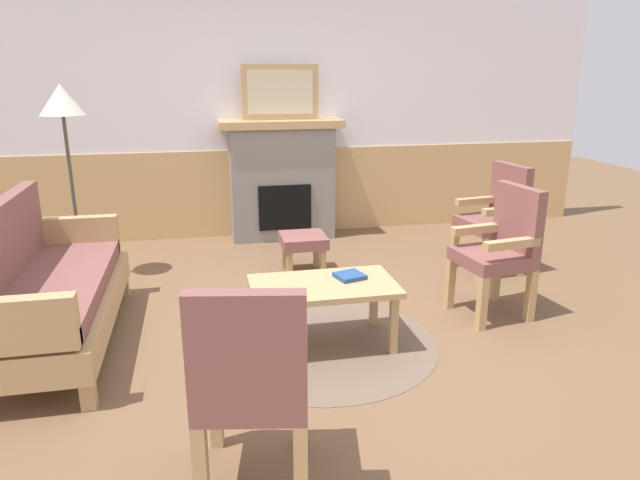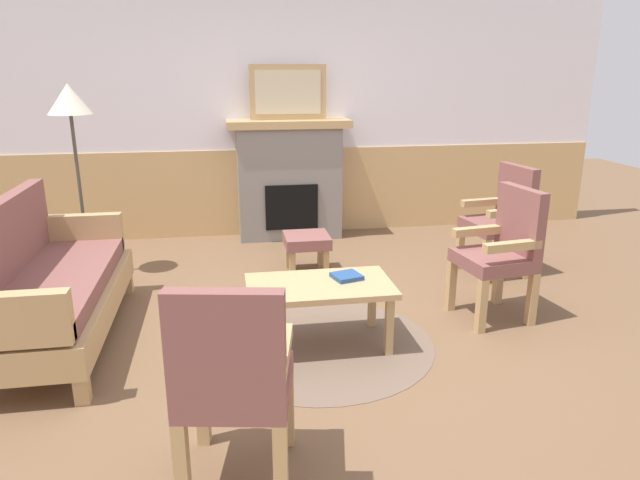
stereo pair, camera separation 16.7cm
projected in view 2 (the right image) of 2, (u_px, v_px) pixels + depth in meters
ground_plane at (328, 326)px, 4.19m from camera, size 14.00×14.00×0.00m
wall_back at (286, 115)px, 6.26m from camera, size 7.20×0.14×2.70m
fireplace at (289, 179)px, 6.22m from camera, size 1.30×0.44×1.28m
framed_picture at (288, 92)px, 5.96m from camera, size 0.80×0.04×0.56m
couch at (50, 286)px, 3.85m from camera, size 0.70×1.80×0.98m
coffee_table at (320, 291)px, 3.80m from camera, size 0.96×0.56×0.44m
round_rug at (320, 343)px, 3.91m from camera, size 1.55×1.55×0.01m
book_on_table at (347, 276)px, 3.87m from camera, size 0.22×0.22×0.03m
footstool at (307, 243)px, 5.20m from camera, size 0.40×0.40×0.36m
armchair_near_fireplace at (503, 248)px, 4.21m from camera, size 0.54×0.54×0.98m
armchair_by_window_left at (503, 215)px, 5.13m from camera, size 0.54×0.54×0.98m
armchair_front_left at (233, 376)px, 2.46m from camera, size 0.56×0.56×0.98m
floor_lamp_by_couch at (70, 112)px, 4.80m from camera, size 0.36×0.36×1.68m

